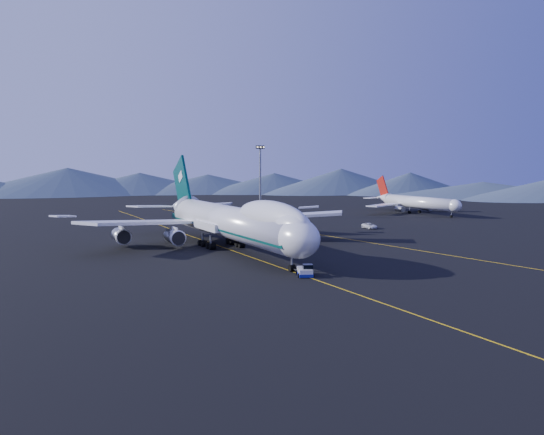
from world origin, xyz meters
name	(u,v)px	position (x,y,z in m)	size (l,w,h in m)	color
ground	(231,250)	(0.00, 0.00, 0.00)	(500.00, 500.00, 0.00)	black
taxiway_line_main	(231,250)	(0.00, 0.00, 0.01)	(0.25, 220.00, 0.01)	gold
taxiway_line_side	(333,237)	(30.00, 10.00, 0.01)	(0.25, 200.00, 0.01)	gold
boeing_747	(231,221)	(0.00, 0.03, 5.81)	(59.62, 72.43, 19.37)	silver
pushback_tug	(305,272)	(0.09, -30.69, 0.59)	(3.60, 4.79, 1.87)	silver
second_jet	(415,202)	(90.33, 54.56, 3.85)	(39.58, 44.72, 12.72)	silver
service_van	(370,226)	(48.19, 21.24, 0.72)	(2.38, 5.17, 1.44)	white
floodlight_mast	(260,181)	(36.21, 65.18, 11.63)	(2.84, 2.13, 22.95)	black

